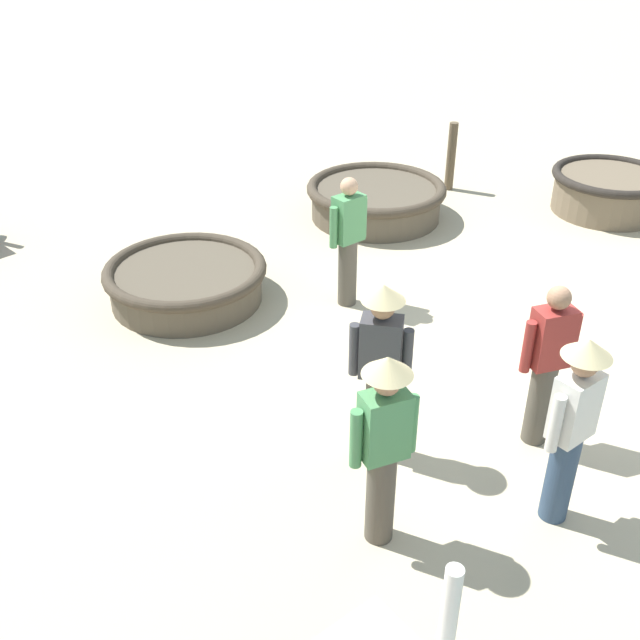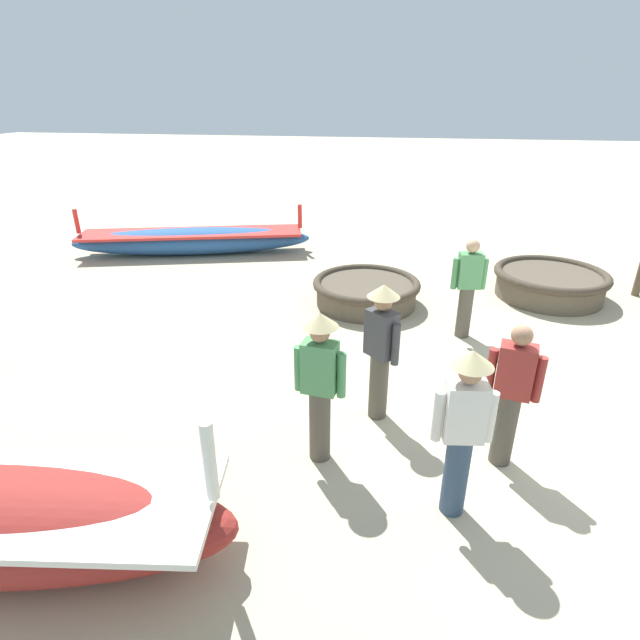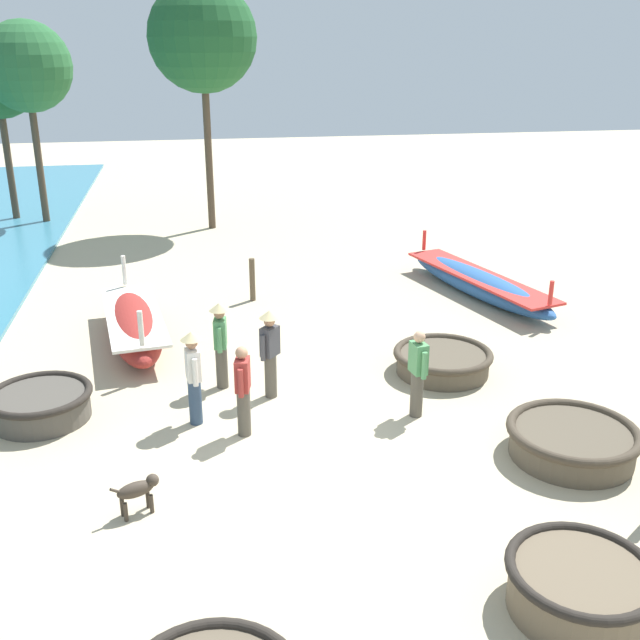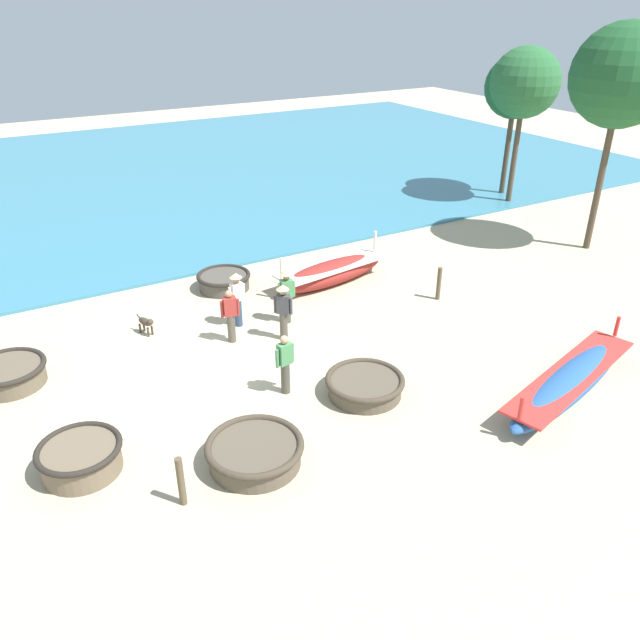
# 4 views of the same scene
# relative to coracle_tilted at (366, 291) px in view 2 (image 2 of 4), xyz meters

# --- Properties ---
(ground_plane) EXTENTS (80.00, 80.00, 0.00)m
(ground_plane) POSITION_rel_coracle_tilted_xyz_m (-3.01, -2.91, -0.26)
(ground_plane) COLOR #BCAD8C
(coracle_tilted) EXTENTS (1.93, 1.93, 0.47)m
(coracle_tilted) POSITION_rel_coracle_tilted_xyz_m (0.00, 0.00, 0.00)
(coracle_tilted) COLOR brown
(coracle_tilted) RESTS_ON ground
(coracle_beside_post) EXTENTS (2.05, 2.05, 0.53)m
(coracle_beside_post) POSITION_rel_coracle_tilted_xyz_m (0.97, -3.36, 0.03)
(coracle_beside_post) COLOR brown
(coracle_beside_post) RESTS_ON ground
(long_boat_white_hull) EXTENTS (2.44, 5.62, 1.12)m
(long_boat_white_hull) POSITION_rel_coracle_tilted_xyz_m (2.43, 4.35, 0.07)
(long_boat_white_hull) COLOR #285693
(long_boat_white_hull) RESTS_ON ground
(fisherman_by_coracle) EXTENTS (0.39, 0.42, 1.67)m
(fisherman_by_coracle) POSITION_rel_coracle_tilted_xyz_m (-3.42, -0.45, 0.70)
(fisherman_by_coracle) COLOR #4C473D
(fisherman_by_coracle) RESTS_ON ground
(fisherman_hauling) EXTENTS (0.36, 0.53, 1.67)m
(fisherman_hauling) POSITION_rel_coracle_tilted_xyz_m (-4.27, 0.10, 0.70)
(fisherman_hauling) COLOR #4C473D
(fisherman_hauling) RESTS_ON ground
(fisherman_standing_left) EXTENTS (0.29, 0.52, 1.57)m
(fisherman_standing_left) POSITION_rel_coracle_tilted_xyz_m (-4.01, -1.77, 0.58)
(fisherman_standing_left) COLOR #4C473D
(fisherman_standing_left) RESTS_ON ground
(fisherman_crouching) EXTENTS (0.27, 0.52, 1.57)m
(fisherman_crouching) POSITION_rel_coracle_tilted_xyz_m (-1.03, -1.62, 0.58)
(fisherman_crouching) COLOR #4C473D
(fisherman_crouching) RESTS_ON ground
(fisherman_with_hat) EXTENTS (0.36, 0.53, 1.67)m
(fisherman_with_hat) POSITION_rel_coracle_tilted_xyz_m (-4.78, -1.23, 0.70)
(fisherman_with_hat) COLOR #2D425B
(fisherman_with_hat) RESTS_ON ground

